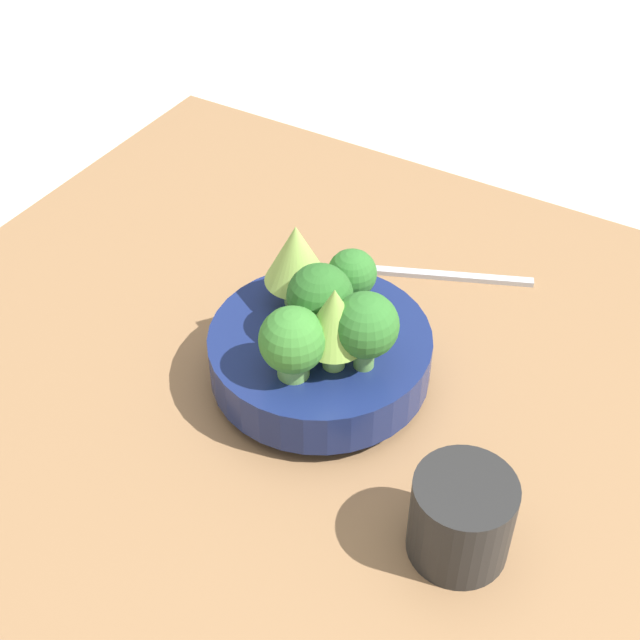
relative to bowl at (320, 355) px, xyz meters
The scene contains 11 objects.
ground_plane 0.09m from the bowl, 121.08° to the left, with size 6.00×6.00×0.00m, color beige.
table 0.07m from the bowl, 121.08° to the left, with size 0.95×0.87×0.04m.
bowl is the anchor object (origin of this frame).
broccoli_floret_left 0.09m from the bowl, 165.71° to the left, with size 0.06×0.06×0.08m.
romanesco_piece_near 0.10m from the bowl, 35.40° to the right, with size 0.06×0.06×0.09m.
broccoli_floret_center 0.07m from the bowl, 45.00° to the right, with size 0.06×0.06×0.08m.
broccoli_floret_front 0.08m from the bowl, 96.43° to the right, with size 0.05×0.05×0.07m.
romanesco_piece_far 0.09m from the bowl, 135.03° to the left, with size 0.06×0.06×0.09m.
broccoli_floret_back 0.08m from the bowl, 94.80° to the left, with size 0.06×0.06×0.07m.
cup 0.22m from the bowl, 150.84° to the left, with size 0.08×0.08×0.08m.
fork 0.22m from the bowl, 101.42° to the right, with size 0.18×0.08×0.01m.
Camera 1 is at (-0.29, 0.50, 0.67)m, focal length 50.00 mm.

